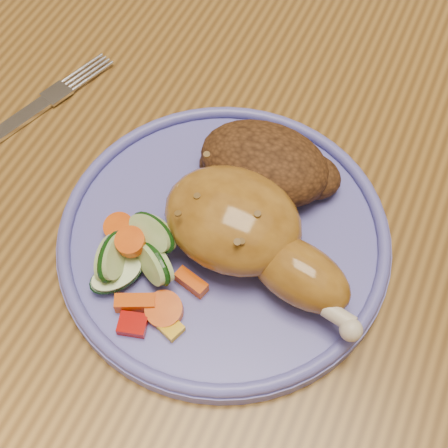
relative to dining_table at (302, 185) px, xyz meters
name	(u,v)px	position (x,y,z in m)	size (l,w,h in m)	color
ground	(265,388)	(0.00, 0.00, -0.67)	(4.00, 4.00, 0.00)	brown
dining_table	(302,185)	(0.00, 0.00, 0.00)	(0.90, 1.40, 0.75)	brown
plate	(224,238)	(-0.02, -0.14, 0.09)	(0.26, 0.26, 0.01)	#5A58B4
plate_rim	(224,231)	(-0.02, -0.14, 0.10)	(0.26, 0.26, 0.01)	#5A58B4
chicken_leg	(248,232)	(0.00, -0.14, 0.12)	(0.17, 0.10, 0.06)	#A36C22
rice_pilaf	(267,165)	(-0.01, -0.07, 0.11)	(0.11, 0.08, 0.05)	#4B2912
vegetable_pile	(136,260)	(-0.07, -0.19, 0.11)	(0.10, 0.09, 0.05)	#A50A05
fork	(18,121)	(-0.24, -0.10, 0.09)	(0.07, 0.17, 0.00)	silver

